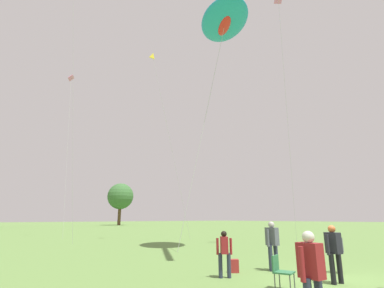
{
  "coord_description": "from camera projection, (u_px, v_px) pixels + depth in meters",
  "views": [
    {
      "loc": [
        -9.5,
        -4.54,
        1.85
      ],
      "look_at": [
        0.85,
        7.74,
        5.94
      ],
      "focal_mm": 27.2,
      "sensor_mm": 36.0,
      "label": 1
    }
  ],
  "objects": [
    {
      "name": "ground_plane",
      "position": [
        334.0,
        281.0,
        8.84
      ],
      "size": [
        300.0,
        300.0,
        0.0
      ],
      "primitive_type": "plane",
      "color": "#5B7F3D"
    },
    {
      "name": "big_show_kite",
      "position": [
        225.0,
        20.0,
        20.77
      ],
      "size": [
        7.1,
        9.86,
        16.09
      ],
      "rotation": [
        0.0,
        0.0,
        1.01
      ],
      "color": "#1E8CBF",
      "rests_on": "ground"
    },
    {
      "name": "person_navy_jacket",
      "position": [
        334.0,
        249.0,
        8.61
      ],
      "size": [
        0.58,
        0.46,
        1.64
      ],
      "rotation": [
        0.0,
        0.0,
        1.35
      ],
      "color": "black",
      "rests_on": "ground"
    },
    {
      "name": "person_child_front",
      "position": [
        224.0,
        250.0,
        9.42
      ],
      "size": [
        0.42,
        0.42,
        1.44
      ],
      "rotation": [
        0.0,
        0.0,
        0.9
      ],
      "color": "#282D42",
      "rests_on": "ground"
    },
    {
      "name": "person_short_left",
      "position": [
        338.0,
        249.0,
        10.24
      ],
      "size": [
        0.47,
        0.39,
        1.34
      ],
      "rotation": [
        0.0,
        0.0,
        1.87
      ],
      "color": "#473828",
      "rests_on": "ground"
    },
    {
      "name": "person_photographer",
      "position": [
        272.0,
        242.0,
        10.73
      ],
      "size": [
        0.62,
        0.44,
        1.72
      ],
      "rotation": [
        0.0,
        0.0,
        1.56
      ],
      "color": "#282D42",
      "rests_on": "ground"
    },
    {
      "name": "person_redhead_woman",
      "position": [
        311.0,
        271.0,
        5.11
      ],
      "size": [
        0.58,
        0.44,
        1.62
      ],
      "rotation": [
        0.0,
        0.0,
        1.46
      ],
      "color": "#282D42",
      "rests_on": "ground"
    },
    {
      "name": "folding_chair",
      "position": [
        280.0,
        269.0,
        7.83
      ],
      "size": [
        0.6,
        0.6,
        0.86
      ],
      "rotation": [
        0.0,
        0.0,
        -2.86
      ],
      "color": "#4C4C51",
      "rests_on": "ground"
    },
    {
      "name": "backpack",
      "position": [
        234.0,
        266.0,
        10.18
      ],
      "size": [
        0.36,
        0.34,
        0.44
      ],
      "primitive_type": "cube",
      "rotation": [
        0.0,
        0.0,
        -0.68
      ],
      "color": "maroon",
      "rests_on": "ground"
    },
    {
      "name": "small_kite_tiny_distant",
      "position": [
        70.0,
        91.0,
        32.28
      ],
      "size": [
        0.83,
        2.76,
        17.54
      ],
      "rotation": [
        0.0,
        0.0,
        2.76
      ],
      "color": "pink",
      "rests_on": "ground"
    },
    {
      "name": "small_kite_delta_white",
      "position": [
        153.0,
        58.0,
        27.68
      ],
      "size": [
        4.74,
        0.73,
        17.23
      ],
      "rotation": [
        0.0,
        0.0,
        -3.12
      ],
      "color": "yellow",
      "rests_on": "ground"
    },
    {
      "name": "small_kite_triangle_green",
      "position": [
        280.0,
        23.0,
        23.11
      ],
      "size": [
        3.71,
        2.49,
        19.16
      ],
      "rotation": [
        0.0,
        0.0,
        0.93
      ],
      "color": "pink",
      "rests_on": "ground"
    },
    {
      "name": "tree_oak_left",
      "position": [
        120.0,
        196.0,
        78.62
      ],
      "size": [
        6.9,
        6.9,
        11.02
      ],
      "color": "#513823",
      "rests_on": "ground"
    }
  ]
}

